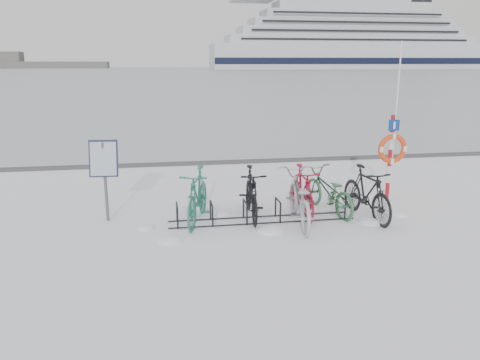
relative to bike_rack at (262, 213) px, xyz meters
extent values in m
plane|color=white|center=(0.00, 0.00, -0.18)|extent=(900.00, 900.00, 0.00)
cube|color=#A1ADB5|center=(0.00, 155.00, -0.17)|extent=(400.00, 298.00, 0.02)
cube|color=#3F3F42|center=(0.00, 5.90, -0.13)|extent=(400.00, 0.25, 0.10)
cylinder|color=black|center=(-1.80, -0.22, 0.04)|extent=(0.04, 0.04, 0.44)
cylinder|color=black|center=(-1.80, 0.22, 0.04)|extent=(0.04, 0.04, 0.44)
cylinder|color=black|center=(-1.80, 0.00, 0.26)|extent=(0.04, 0.44, 0.04)
cylinder|color=black|center=(-1.08, -0.22, 0.04)|extent=(0.04, 0.04, 0.44)
cylinder|color=black|center=(-1.08, 0.22, 0.04)|extent=(0.04, 0.04, 0.44)
cylinder|color=black|center=(-1.08, 0.00, 0.26)|extent=(0.04, 0.44, 0.04)
cylinder|color=black|center=(-0.36, -0.22, 0.04)|extent=(0.04, 0.04, 0.44)
cylinder|color=black|center=(-0.36, 0.22, 0.04)|extent=(0.04, 0.04, 0.44)
cylinder|color=black|center=(-0.36, 0.00, 0.26)|extent=(0.04, 0.44, 0.04)
cylinder|color=black|center=(0.36, -0.22, 0.04)|extent=(0.04, 0.04, 0.44)
cylinder|color=black|center=(0.36, 0.22, 0.04)|extent=(0.04, 0.04, 0.44)
cylinder|color=black|center=(0.36, 0.00, 0.26)|extent=(0.04, 0.44, 0.04)
cylinder|color=black|center=(1.08, -0.22, 0.04)|extent=(0.04, 0.04, 0.44)
cylinder|color=black|center=(1.08, 0.22, 0.04)|extent=(0.04, 0.04, 0.44)
cylinder|color=black|center=(1.08, 0.00, 0.26)|extent=(0.04, 0.44, 0.04)
cylinder|color=black|center=(1.80, -0.22, 0.04)|extent=(0.04, 0.04, 0.44)
cylinder|color=black|center=(1.80, 0.22, 0.04)|extent=(0.04, 0.04, 0.44)
cylinder|color=black|center=(1.80, 0.00, 0.26)|extent=(0.04, 0.44, 0.04)
cylinder|color=black|center=(0.00, -0.22, -0.16)|extent=(4.00, 0.03, 0.03)
cylinder|color=black|center=(0.00, 0.22, -0.16)|extent=(4.00, 0.03, 0.03)
cylinder|color=#595B5E|center=(-3.27, 0.55, 0.67)|extent=(0.07, 0.07, 1.71)
cube|color=black|center=(-3.27, 0.52, 1.19)|extent=(0.60, 0.26, 0.77)
cube|color=#8C99AD|center=(-3.27, 0.48, 1.19)|extent=(0.54, 0.19, 0.69)
cylinder|color=#B00E17|center=(3.45, 1.13, 0.03)|extent=(0.10, 0.10, 0.42)
cylinder|color=silver|center=(3.45, 1.13, 0.45)|extent=(0.10, 0.10, 0.42)
cylinder|color=#B00E17|center=(3.45, 1.13, 0.87)|extent=(0.10, 0.10, 0.42)
cylinder|color=silver|center=(3.45, 1.13, 1.28)|extent=(0.10, 0.10, 0.42)
cylinder|color=#B00E17|center=(3.45, 1.13, 1.70)|extent=(0.10, 0.10, 0.42)
torus|color=red|center=(3.45, 1.04, 1.10)|extent=(0.73, 0.12, 0.73)
cube|color=navy|center=(3.45, 1.05, 1.67)|extent=(0.27, 0.03, 0.27)
cylinder|color=silver|center=(3.54, 1.18, 1.72)|extent=(0.03, 0.03, 3.80)
cube|color=silver|center=(86.21, 209.24, 5.40)|extent=(130.26, 24.19, 11.17)
cube|color=black|center=(86.21, 197.10, 3.54)|extent=(130.26, 0.30, 2.79)
cube|color=black|center=(86.21, 221.38, 3.54)|extent=(130.26, 0.30, 2.79)
cube|color=silver|center=(86.21, 209.24, 12.85)|extent=(116.30, 22.33, 3.72)
cube|color=silver|center=(86.21, 209.24, 20.29)|extent=(93.97, 19.54, 3.72)
cube|color=silver|center=(86.21, 209.24, 27.73)|extent=(71.64, 16.75, 3.72)
cube|color=black|center=(86.21, 197.89, 16.57)|extent=(102.35, 0.20, 11.17)
imported|color=#217058|center=(-1.35, 0.21, 0.41)|extent=(1.06, 2.06, 1.19)
imported|color=black|center=(-0.17, 0.30, 0.39)|extent=(0.67, 1.92, 1.14)
imported|color=#A5A6AC|center=(0.74, -0.27, 0.40)|extent=(1.00, 2.27, 1.15)
imported|color=#A50E2B|center=(0.99, 0.29, 0.38)|extent=(0.61, 1.89, 1.13)
imported|color=#2C613B|center=(1.62, 0.40, 0.33)|extent=(1.09, 2.06, 1.03)
imported|color=black|center=(2.31, -0.15, 0.40)|extent=(0.79, 2.00, 1.17)
ellipsoid|color=white|center=(-0.80, 0.61, -0.18)|extent=(0.47, 0.47, 0.17)
ellipsoid|color=white|center=(2.29, -0.47, -0.18)|extent=(0.57, 0.57, 0.20)
ellipsoid|color=white|center=(0.46, 0.46, -0.18)|extent=(0.39, 0.39, 0.14)
ellipsoid|color=white|center=(0.06, -0.66, -0.18)|extent=(0.56, 0.56, 0.19)
ellipsoid|color=white|center=(-1.97, -0.87, -0.18)|extent=(0.50, 0.50, 0.17)
ellipsoid|color=white|center=(3.12, -0.09, -0.18)|extent=(0.42, 0.42, 0.15)
ellipsoid|color=white|center=(-2.45, -0.10, -0.18)|extent=(0.37, 0.37, 0.13)
ellipsoid|color=white|center=(1.23, 0.66, -0.18)|extent=(0.55, 0.55, 0.19)
camera|label=1|loc=(-2.02, -9.36, 3.15)|focal=35.00mm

